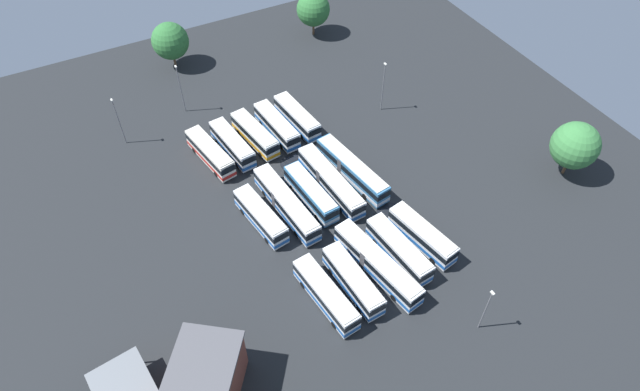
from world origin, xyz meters
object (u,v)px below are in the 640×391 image
object	(u,v)px
bus_row2_slot3	(399,249)
bus_row2_slot4	(422,235)
bus_row2_slot1	(353,280)
tree_west_edge	(170,41)
bus_row1_slot2	(311,193)
tree_northeast	(313,9)
bus_row1_slot3	(331,181)
depot_building	(205,383)
bus_row0_slot4	(297,117)
lamp_post_by_building	(486,309)
bus_row1_slot4	(352,169)
bus_row0_slot3	(277,126)
bus_row2_slot0	(326,294)
tree_south_edge	(575,145)
bus_row0_slot0	(210,153)
bus_row1_slot1	(286,203)
bus_row1_slot0	(261,216)
lamp_post_near_entrance	(118,120)
bus_row0_slot2	(255,134)
bus_row0_slot1	(233,144)
lamp_post_far_corner	(383,85)
bus_row2_slot2	(377,264)
lamp_post_mid_lot	(180,87)

from	to	relation	value
bus_row2_slot3	bus_row2_slot4	xyz separation A→B (m)	(-0.58, 4.21, -0.00)
bus_row2_slot1	tree_west_edge	bearing A→B (deg)	-175.44
bus_row1_slot2	tree_northeast	distance (m)	46.31
bus_row1_slot3	depot_building	world-z (taller)	depot_building
bus_row0_slot4	lamp_post_by_building	xyz separation A→B (m)	(44.73, 2.76, 2.53)
tree_northeast	bus_row1_slot4	bearing A→B (deg)	-19.34
bus_row0_slot3	bus_row2_slot0	distance (m)	33.39
tree_south_edge	tree_west_edge	size ratio (longest dim) A/B	1.07
bus_row0_slot0	bus_row0_slot4	distance (m)	16.03
bus_row1_slot1	depot_building	size ratio (longest dim) A/B	1.22
bus_row1_slot0	lamp_post_near_entrance	size ratio (longest dim) A/B	1.23
bus_row1_slot4	bus_row2_slot3	size ratio (longest dim) A/B	1.31
bus_row0_slot2	bus_row2_slot0	world-z (taller)	same
bus_row1_slot4	depot_building	distance (m)	38.61
bus_row0_slot1	bus_row0_slot2	size ratio (longest dim) A/B	0.99
bus_row1_slot2	depot_building	size ratio (longest dim) A/B	0.93
bus_row1_slot1	depot_building	distance (m)	28.56
bus_row0_slot0	tree_south_edge	xyz separation A→B (m)	(28.16, 47.58, 3.96)
bus_row2_slot1	lamp_post_far_corner	xyz separation A→B (m)	(-29.59, 22.98, 3.33)
bus_row0_slot2	bus_row1_slot0	bearing A→B (deg)	-20.69
bus_row2_slot4	depot_building	size ratio (longest dim) A/B	0.91
bus_row2_slot2	tree_south_edge	world-z (taller)	tree_south_edge
bus_row2_slot0	bus_row2_slot1	xyz separation A→B (m)	(-0.20, 4.07, -0.00)
bus_row0_slot4	tree_west_edge	xyz separation A→B (m)	(-26.70, -12.85, 3.55)
bus_row0_slot1	lamp_post_far_corner	size ratio (longest dim) A/B	1.16
bus_row0_slot2	bus_row0_slot4	bearing A→B (deg)	95.08
bus_row1_slot3	bus_row2_slot3	world-z (taller)	same
bus_row0_slot2	bus_row2_slot4	bearing A→B (deg)	21.85
bus_row2_slot4	bus_row0_slot3	bearing A→B (deg)	-165.24
lamp_post_far_corner	bus_row2_slot2	bearing A→B (deg)	-33.24
bus_row0_slot2	bus_row2_slot2	distance (m)	31.32
bus_row0_slot4	tree_west_edge	size ratio (longest dim) A/B	1.27
lamp_post_mid_lot	lamp_post_far_corner	size ratio (longest dim) A/B	0.98
bus_row2_slot0	lamp_post_near_entrance	bearing A→B (deg)	-160.72
bus_row1_slot3	tree_northeast	xyz separation A→B (m)	(-39.98, 17.89, 3.71)
bus_row2_slot3	tree_northeast	world-z (taller)	tree_northeast
bus_row1_slot1	bus_row2_slot0	size ratio (longest dim) A/B	1.29
bus_row0_slot0	lamp_post_mid_lot	xyz separation A→B (m)	(-14.11, 0.38, 3.24)
bus_row0_slot4	bus_row1_slot4	bearing A→B (deg)	7.17
depot_building	tree_south_edge	world-z (taller)	tree_south_edge
bus_row0_slot0	bus_row2_slot0	world-z (taller)	same
bus_row1_slot2	lamp_post_near_entrance	distance (m)	33.44
bus_row1_slot4	lamp_post_near_entrance	distance (m)	37.85
bus_row0_slot3	bus_row2_slot2	world-z (taller)	same
bus_row1_slot3	tree_south_edge	bearing A→B (deg)	67.65
bus_row0_slot0	depot_building	bearing A→B (deg)	-20.76
bus_row0_slot2	lamp_post_by_building	bearing A→B (deg)	13.73
lamp_post_by_building	bus_row2_slot4	bearing A→B (deg)	174.97
bus_row1_slot1	bus_row1_slot3	distance (m)	7.84
bus_row0_slot1	lamp_post_mid_lot	distance (m)	14.61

